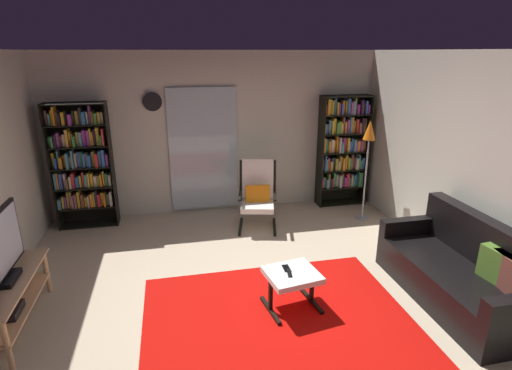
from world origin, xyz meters
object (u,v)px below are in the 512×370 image
(floor_lamp_by_shelf, at_px, (369,141))
(bookshelf_near_tv, at_px, (82,163))
(wall_clock, at_px, (152,102))
(bookshelf_near_sofa, at_px, (343,147))
(ottoman, at_px, (292,278))
(leather_sofa, at_px, (462,274))
(tv_remote, at_px, (289,273))
(cell_phone, at_px, (286,268))
(lounge_armchair, at_px, (258,193))
(tv_stand, at_px, (9,299))

(floor_lamp_by_shelf, bearing_deg, bookshelf_near_tv, 171.06)
(wall_clock, bearing_deg, bookshelf_near_sofa, -2.63)
(bookshelf_near_tv, relative_size, bookshelf_near_sofa, 1.00)
(bookshelf_near_sofa, distance_m, ottoman, 3.35)
(bookshelf_near_tv, relative_size, ottoman, 3.21)
(bookshelf_near_tv, height_order, wall_clock, wall_clock)
(leather_sofa, relative_size, ottoman, 3.14)
(bookshelf_near_sofa, height_order, leather_sofa, bookshelf_near_sofa)
(tv_remote, distance_m, cell_phone, 0.10)
(lounge_armchair, bearing_deg, wall_clock, 152.05)
(tv_stand, relative_size, floor_lamp_by_shelf, 0.82)
(tv_stand, height_order, bookshelf_near_tv, bookshelf_near_tv)
(cell_phone, bearing_deg, bookshelf_near_tv, 132.50)
(floor_lamp_by_shelf, bearing_deg, wall_clock, 164.55)
(tv_stand, relative_size, cell_phone, 9.29)
(tv_stand, height_order, tv_remote, tv_stand)
(ottoman, xyz_separation_m, floor_lamp_by_shelf, (1.82, 2.05, 0.94))
(ottoman, bearing_deg, floor_lamp_by_shelf, 48.31)
(bookshelf_near_sofa, height_order, cell_phone, bookshelf_near_sofa)
(bookshelf_near_sofa, distance_m, floor_lamp_by_shelf, 0.79)
(bookshelf_near_tv, distance_m, wall_clock, 1.39)
(bookshelf_near_tv, height_order, leather_sofa, bookshelf_near_tv)
(lounge_armchair, distance_m, tv_remote, 2.17)
(bookshelf_near_tv, xyz_separation_m, tv_remote, (2.41, -2.74, -0.57))
(bookshelf_near_tv, height_order, floor_lamp_by_shelf, bookshelf_near_tv)
(floor_lamp_by_shelf, relative_size, wall_clock, 5.50)
(bookshelf_near_sofa, distance_m, tv_remote, 3.38)
(bookshelf_near_tv, bearing_deg, leather_sofa, -34.76)
(leather_sofa, distance_m, ottoman, 1.84)
(leather_sofa, relative_size, wall_clock, 6.38)
(tv_stand, height_order, leather_sofa, leather_sofa)
(tv_stand, relative_size, lounge_armchair, 1.27)
(bookshelf_near_tv, bearing_deg, lounge_armchair, -12.65)
(lounge_armchair, distance_m, cell_phone, 2.07)
(leather_sofa, xyz_separation_m, tv_remote, (-1.86, 0.23, 0.11))
(lounge_armchair, relative_size, tv_remote, 7.10)
(tv_remote, distance_m, floor_lamp_by_shelf, 2.91)
(bookshelf_near_sofa, bearing_deg, leather_sofa, -88.53)
(tv_remote, distance_m, wall_clock, 3.53)
(bookshelf_near_tv, bearing_deg, tv_stand, -96.74)
(bookshelf_near_sofa, bearing_deg, ottoman, -122.10)
(leather_sofa, height_order, wall_clock, wall_clock)
(bookshelf_near_tv, xyz_separation_m, ottoman, (2.45, -2.72, -0.65))
(leather_sofa, height_order, ottoman, leather_sofa)
(tv_stand, bearing_deg, ottoman, -4.91)
(leather_sofa, relative_size, tv_remote, 12.85)
(ottoman, relative_size, wall_clock, 2.03)
(tv_stand, xyz_separation_m, leather_sofa, (4.57, -0.49, -0.02))
(cell_phone, xyz_separation_m, wall_clock, (-1.33, 2.85, 1.43))
(leather_sofa, bearing_deg, bookshelf_near_sofa, 91.47)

